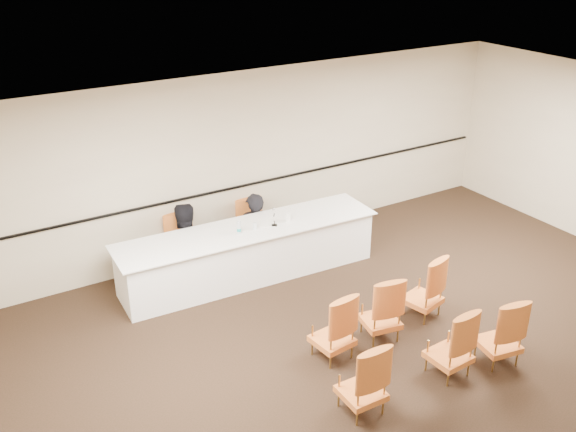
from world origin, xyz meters
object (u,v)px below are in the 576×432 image
at_px(aud_chair_front_left, 333,325).
at_px(aud_chair_back_left, 362,377).
at_px(microphone, 274,218).
at_px(panelist_main, 255,238).
at_px(panel_table, 249,252).
at_px(aud_chair_front_right, 423,286).
at_px(panelist_main_chair, 254,229).
at_px(aud_chair_back_right, 500,329).
at_px(aud_chair_front_mid, 381,307).
at_px(aud_chair_back_mid, 450,341).
at_px(panelist_second_chair, 184,245).
at_px(drinking_glass, 255,226).
at_px(water_bottle, 239,227).
at_px(coffee_cup, 288,217).
at_px(panelist_second, 184,253).

height_order(aud_chair_front_left, aud_chair_back_left, same).
bearing_deg(microphone, panelist_main, 115.02).
bearing_deg(panel_table, aud_chair_front_right, -52.42).
bearing_deg(aud_chair_front_left, panelist_main, 74.94).
distance_m(panelist_main_chair, microphone, 0.85).
bearing_deg(microphone, aud_chair_back_right, -42.68).
relative_size(aud_chair_front_mid, aud_chair_back_mid, 1.00).
bearing_deg(panelist_main_chair, aud_chair_back_left, -98.37).
relative_size(panelist_second_chair, drinking_glass, 9.50).
distance_m(aud_chair_front_left, aud_chair_back_mid, 1.44).
height_order(aud_chair_front_left, aud_chair_front_mid, same).
xyz_separation_m(panel_table, panelist_main_chair, (0.41, 0.58, 0.06)).
bearing_deg(drinking_glass, panelist_main_chair, 62.83).
height_order(panel_table, drinking_glass, drinking_glass).
bearing_deg(panel_table, panelist_main_chair, 57.58).
height_order(water_bottle, aud_chair_front_right, water_bottle).
bearing_deg(aud_chair_front_left, panel_table, 82.45).
relative_size(panelist_main_chair, microphone, 3.81).
height_order(microphone, aud_chair_front_right, microphone).
relative_size(aud_chair_front_mid, aud_chair_back_left, 1.00).
distance_m(panelist_second_chair, water_bottle, 1.06).
bearing_deg(coffee_cup, aud_chair_front_mid, -88.16).
bearing_deg(panel_table, microphone, -14.88).
relative_size(panelist_main, panelist_second_chair, 1.68).
height_order(panelist_second_chair, coffee_cup, coffee_cup).
bearing_deg(microphone, panelist_second, 174.54).
height_order(drinking_glass, aud_chair_front_mid, aud_chair_front_mid).
bearing_deg(aud_chair_back_left, aud_chair_front_right, 31.46).
bearing_deg(panelist_main, aud_chair_front_mid, 109.73).
relative_size(microphone, aud_chair_front_right, 0.26).
xyz_separation_m(aud_chair_front_mid, aud_chair_back_right, (0.94, -1.17, 0.00)).
bearing_deg(aud_chair_front_left, aud_chair_back_mid, -50.53).
distance_m(aud_chair_front_right, aud_chair_back_mid, 1.30).
height_order(panel_table, panelist_main_chair, panelist_main_chair).
distance_m(panelist_second_chair, coffee_cup, 1.69).
height_order(panelist_main, aud_chair_front_left, panelist_main).
relative_size(panelist_second_chair, microphone, 3.81).
height_order(microphone, aud_chair_front_left, microphone).
height_order(panel_table, microphone, microphone).
xyz_separation_m(panel_table, coffee_cup, (0.64, -0.10, 0.49)).
bearing_deg(panelist_main, aud_chair_front_left, 94.46).
distance_m(panelist_second_chair, aud_chair_front_mid, 3.36).
bearing_deg(panel_table, panelist_main, 57.58).
xyz_separation_m(panelist_main_chair, panelist_second, (-1.23, 0.06, -0.13)).
distance_m(panelist_main, aud_chair_back_left, 4.02).
bearing_deg(aud_chair_front_mid, panel_table, 117.84).
xyz_separation_m(panelist_second_chair, aud_chair_front_right, (2.38, -2.88, 0.00)).
xyz_separation_m(panelist_main_chair, microphone, (-0.02, -0.70, 0.48)).
bearing_deg(panelist_second_chair, aud_chair_back_left, -80.80).
distance_m(panelist_main, water_bottle, 1.10).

